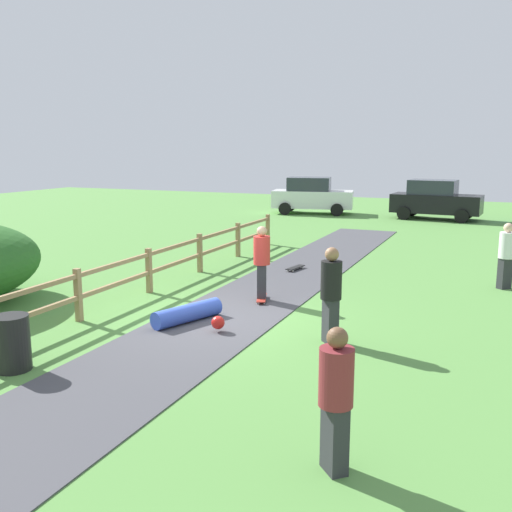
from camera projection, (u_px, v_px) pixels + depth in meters
name	position (u px, v px, depth m)	size (l,w,h in m)	color
ground_plane	(221.00, 319.00, 12.05)	(60.00, 60.00, 0.00)	#568E42
asphalt_path	(221.00, 318.00, 12.05)	(2.40, 28.00, 0.02)	#47474C
wooden_fence	(117.00, 277.00, 12.93)	(0.12, 18.12, 1.10)	#997A51
trash_bin	(12.00, 343.00, 9.22)	(0.56, 0.56, 0.90)	black
skater_riding	(262.00, 260.00, 13.21)	(0.49, 0.82, 1.74)	#B23326
skater_fallen	(190.00, 314.00, 11.70)	(1.44, 1.62, 0.36)	blue
skateboard_loose	(295.00, 267.00, 16.72)	(0.34, 0.82, 0.08)	black
bystander_white	(506.00, 253.00, 14.44)	(0.54, 0.54, 1.66)	#2D2D33
bystander_maroon	(336.00, 394.00, 6.24)	(0.54, 0.54, 1.65)	#2D2D33
bystander_black	(331.00, 291.00, 10.39)	(0.54, 0.54, 1.77)	#2D2D33
parked_car_white	(312.00, 196.00, 30.73)	(4.45, 2.62, 1.92)	silver
parked_car_black	(435.00, 200.00, 28.30)	(4.32, 2.24, 1.92)	black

